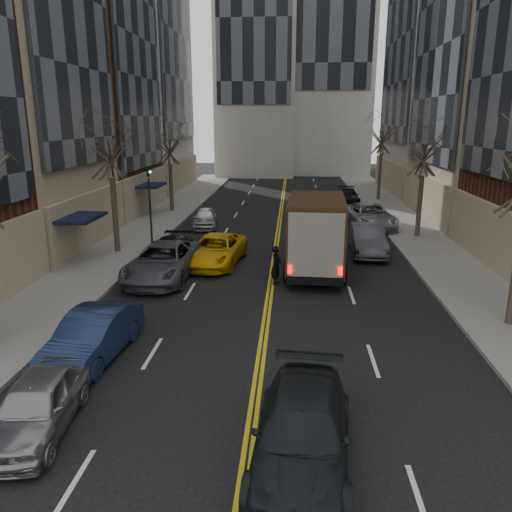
# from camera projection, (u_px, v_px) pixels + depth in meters

# --- Properties ---
(sidewalk_left) EXTENTS (4.00, 66.00, 0.15)m
(sidewalk_left) POSITION_uv_depth(u_px,v_px,m) (149.00, 226.00, 34.67)
(sidewalk_left) COLOR slate
(sidewalk_left) RESTS_ON ground
(sidewalk_right) EXTENTS (4.00, 66.00, 0.15)m
(sidewalk_right) POSITION_uv_depth(u_px,v_px,m) (413.00, 230.00, 33.41)
(sidewalk_right) COLOR slate
(sidewalk_right) RESTS_ON ground
(tree_lf_mid) EXTENTS (3.20, 3.20, 8.91)m
(tree_lf_mid) POSITION_uv_depth(u_px,v_px,m) (109.00, 132.00, 26.19)
(tree_lf_mid) COLOR #382D23
(tree_lf_mid) RESTS_ON sidewalk_left
(tree_lf_far) EXTENTS (3.20, 3.20, 8.12)m
(tree_lf_far) POSITION_uv_depth(u_px,v_px,m) (169.00, 136.00, 38.85)
(tree_lf_far) COLOR #382D23
(tree_lf_far) RESTS_ON sidewalk_left
(tree_rt_mid) EXTENTS (3.20, 3.20, 8.32)m
(tree_rt_mid) POSITION_uv_depth(u_px,v_px,m) (425.00, 138.00, 29.88)
(tree_rt_mid) COLOR #382D23
(tree_rt_mid) RESTS_ON sidewalk_right
(tree_rt_far) EXTENTS (3.20, 3.20, 9.11)m
(tree_rt_far) POSITION_uv_depth(u_px,v_px,m) (383.00, 125.00, 44.16)
(tree_rt_far) COLOR #382D23
(tree_rt_far) RESTS_ON sidewalk_right
(traffic_signal) EXTENTS (0.29, 0.26, 4.70)m
(traffic_signal) POSITION_uv_depth(u_px,v_px,m) (150.00, 198.00, 29.02)
(traffic_signal) COLOR black
(traffic_signal) RESTS_ON sidewalk_left
(ups_truck) EXTENTS (3.06, 6.94, 3.74)m
(ups_truck) POSITION_uv_depth(u_px,v_px,m) (316.00, 234.00, 24.10)
(ups_truck) COLOR black
(ups_truck) RESTS_ON ground
(observer_sedan) EXTENTS (2.50, 5.26, 1.48)m
(observer_sedan) POSITION_uv_depth(u_px,v_px,m) (302.00, 432.00, 10.75)
(observer_sedan) COLOR black
(observer_sedan) RESTS_ON ground
(taxi) EXTENTS (3.07, 5.59, 1.49)m
(taxi) POSITION_uv_depth(u_px,v_px,m) (216.00, 250.00, 25.71)
(taxi) COLOR #DAA409
(taxi) RESTS_ON ground
(pedestrian) EXTENTS (0.58, 0.74, 1.78)m
(pedestrian) POSITION_uv_depth(u_px,v_px,m) (276.00, 265.00, 22.51)
(pedestrian) COLOR black
(pedestrian) RESTS_ON ground
(parked_lf_a) EXTENTS (2.00, 4.17, 1.37)m
(parked_lf_a) POSITION_uv_depth(u_px,v_px,m) (37.00, 405.00, 11.88)
(parked_lf_a) COLOR #94979B
(parked_lf_a) RESTS_ON ground
(parked_lf_b) EXTENTS (1.98, 4.69, 1.51)m
(parked_lf_b) POSITION_uv_depth(u_px,v_px,m) (93.00, 336.00, 15.48)
(parked_lf_b) COLOR #131F3D
(parked_lf_b) RESTS_ON ground
(parked_lf_c) EXTENTS (2.94, 5.99, 1.64)m
(parked_lf_c) POSITION_uv_depth(u_px,v_px,m) (163.00, 262.00, 23.35)
(parked_lf_c) COLOR #4A4C52
(parked_lf_c) RESTS_ON ground
(parked_lf_d) EXTENTS (2.18, 4.98, 1.43)m
(parked_lf_d) POSITION_uv_depth(u_px,v_px,m) (169.00, 254.00, 25.16)
(parked_lf_d) COLOR black
(parked_lf_d) RESTS_ON ground
(parked_lf_e) EXTENTS (2.03, 4.10, 1.34)m
(parked_lf_e) POSITION_uv_depth(u_px,v_px,m) (205.00, 218.00, 34.45)
(parked_lf_e) COLOR #B9BBC2
(parked_lf_e) RESTS_ON ground
(parked_rt_a) EXTENTS (1.84, 4.98, 1.63)m
(parked_rt_a) POSITION_uv_depth(u_px,v_px,m) (367.00, 239.00, 27.68)
(parked_rt_a) COLOR #43454A
(parked_rt_a) RESTS_ON ground
(parked_rt_b) EXTENTS (3.30, 6.19, 1.66)m
(parked_rt_b) POSITION_uv_depth(u_px,v_px,m) (370.00, 216.00, 34.30)
(parked_rt_b) COLOR #A8ABAF
(parked_rt_b) RESTS_ON ground
(parked_rt_c) EXTENTS (1.87, 4.56, 1.32)m
(parked_rt_c) POSITION_uv_depth(u_px,v_px,m) (348.00, 196.00, 44.36)
(parked_rt_c) COLOR black
(parked_rt_c) RESTS_ON ground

